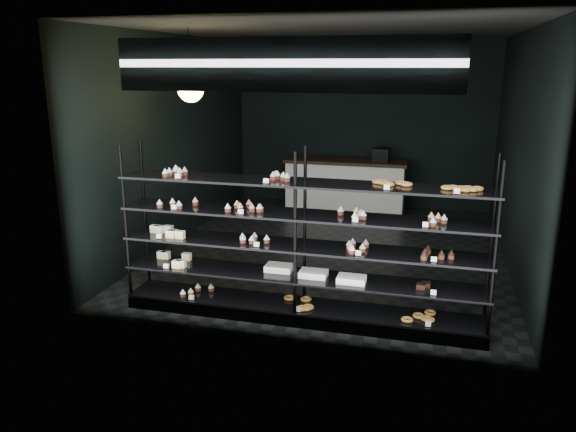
{
  "coord_description": "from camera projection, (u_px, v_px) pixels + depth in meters",
  "views": [
    {
      "loc": [
        1.44,
        -8.06,
        2.76
      ],
      "look_at": [
        -0.21,
        -1.9,
        1.02
      ],
      "focal_mm": 35.0,
      "sensor_mm": 36.0,
      "label": 1
    }
  ],
  "objects": [
    {
      "name": "room",
      "position": [
        335.0,
        146.0,
        8.18
      ],
      "size": [
        5.01,
        6.01,
        3.2
      ],
      "color": "black",
      "rests_on": "ground"
    },
    {
      "name": "pendant_lamp",
      "position": [
        191.0,
        89.0,
        7.0
      ],
      "size": [
        0.32,
        0.32,
        0.89
      ],
      "color": "black",
      "rests_on": "room"
    },
    {
      "name": "display_shelf",
      "position": [
        298.0,
        265.0,
        6.14
      ],
      "size": [
        4.0,
        0.5,
        1.91
      ],
      "color": "black",
      "rests_on": "room"
    },
    {
      "name": "service_counter",
      "position": [
        346.0,
        184.0,
        10.85
      ],
      "size": [
        2.33,
        0.65,
        1.23
      ],
      "color": "white",
      "rests_on": "room"
    },
    {
      "name": "signage",
      "position": [
        281.0,
        65.0,
        5.15
      ],
      "size": [
        3.3,
        0.05,
        0.5
      ],
      "color": "#110D43",
      "rests_on": "room"
    }
  ]
}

